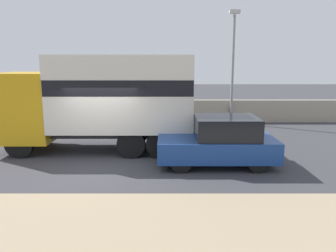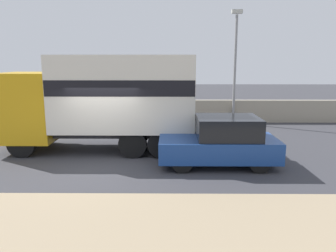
# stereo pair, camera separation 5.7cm
# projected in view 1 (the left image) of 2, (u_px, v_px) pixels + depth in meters

# --- Properties ---
(ground_plane) EXTENTS (80.00, 80.00, 0.00)m
(ground_plane) POSITION_uv_depth(u_px,v_px,m) (100.00, 165.00, 10.80)
(ground_plane) COLOR #38383D
(stone_wall_backdrop) EXTENTS (60.00, 0.35, 1.25)m
(stone_wall_backdrop) POSITION_uv_depth(u_px,v_px,m) (129.00, 111.00, 18.52)
(stone_wall_backdrop) COLOR #A39984
(stone_wall_backdrop) RESTS_ON ground_plane
(street_lamp) EXTENTS (0.56, 0.28, 6.04)m
(street_lamp) POSITION_uv_depth(u_px,v_px,m) (235.00, 58.00, 17.59)
(street_lamp) COLOR gray
(street_lamp) RESTS_ON ground_plane
(box_truck) EXTENTS (7.15, 2.53, 3.59)m
(box_truck) POSITION_uv_depth(u_px,v_px,m) (104.00, 97.00, 12.31)
(box_truck) COLOR gold
(box_truck) RESTS_ON ground_plane
(car_hatchback) EXTENTS (3.83, 1.85, 1.61)m
(car_hatchback) POSITION_uv_depth(u_px,v_px,m) (221.00, 142.00, 10.71)
(car_hatchback) COLOR navy
(car_hatchback) RESTS_ON ground_plane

